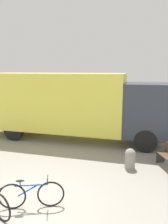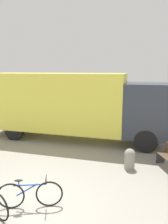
{
  "view_description": "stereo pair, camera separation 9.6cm",
  "coord_description": "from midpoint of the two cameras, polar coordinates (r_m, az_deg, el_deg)",
  "views": [
    {
      "loc": [
        2.96,
        -4.5,
        3.58
      ],
      "look_at": [
        0.42,
        4.2,
        1.8
      ],
      "focal_mm": 35.0,
      "sensor_mm": 36.0,
      "label": 1
    },
    {
      "loc": [
        3.06,
        -4.47,
        3.58
      ],
      "look_at": [
        0.42,
        4.2,
        1.8
      ],
      "focal_mm": 35.0,
      "sensor_mm": 36.0,
      "label": 2
    }
  ],
  "objects": [
    {
      "name": "ground_plane",
      "position": [
        6.48,
        -15.84,
        -22.87
      ],
      "size": [
        60.0,
        60.0,
        0.0
      ],
      "primitive_type": "plane",
      "color": "gray"
    },
    {
      "name": "bicycle_far",
      "position": [
        6.22,
        -14.03,
        -20.19
      ],
      "size": [
        1.59,
        0.72,
        0.81
      ],
      "rotation": [
        0.0,
        0.0,
        0.39
      ],
      "color": "black",
      "rests_on": "ground"
    },
    {
      "name": "delivery_truck",
      "position": [
        11.1,
        -3.46,
        2.25
      ],
      "size": [
        9.26,
        2.4,
        3.38
      ],
      "rotation": [
        0.0,
        0.0,
        0.02
      ],
      "color": "#EAE04C",
      "rests_on": "ground"
    },
    {
      "name": "bollard_near_bench",
      "position": [
        8.29,
        11.6,
        -11.66
      ],
      "size": [
        0.39,
        0.39,
        0.75
      ],
      "color": "gray",
      "rests_on": "ground"
    }
  ]
}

